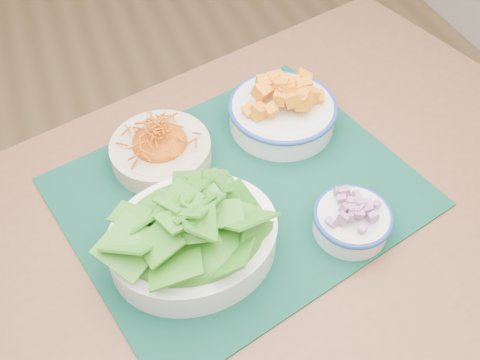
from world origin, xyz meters
The scene contains 7 objects.
ground centered at (0.00, 0.00, 0.00)m, with size 4.00×4.00×0.00m, color #A57C50.
table centered at (0.23, -0.33, 0.66)m, with size 1.42×1.13×0.75m.
placemat centered at (0.18, -0.27, 0.75)m, with size 0.59×0.48×0.00m, color black.
carrot_bowl centered at (0.07, -0.15, 0.79)m, with size 0.25×0.25×0.08m.
squash_bowl centered at (0.32, -0.14, 0.80)m, with size 0.23×0.23×0.10m.
lettuce_bowl centered at (0.07, -0.37, 0.81)m, with size 0.29×0.25×0.12m.
onion_bowl centered at (0.32, -0.42, 0.79)m, with size 0.15×0.15×0.07m.
Camera 1 is at (-0.04, -0.84, 1.49)m, focal length 40.00 mm.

